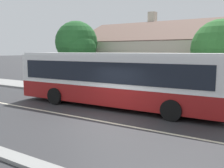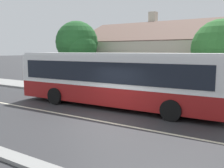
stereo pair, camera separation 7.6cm
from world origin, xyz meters
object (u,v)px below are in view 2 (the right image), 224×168
Objects in this scene: bench_by_building at (72,85)px; street_tree_secondary at (78,44)px; bench_down_street at (123,89)px; street_tree_primary at (220,50)px; transit_bus at (114,78)px.

bench_by_building is 3.49m from street_tree_secondary.
bench_by_building is at bearing -172.66° from bench_down_street.
street_tree_secondary reaches higher than bench_down_street.
bench_by_building is at bearing -70.45° from street_tree_secondary.
street_tree_secondary is (-0.47, 1.34, 3.19)m from bench_by_building.
street_tree_secondary is (-10.72, -0.12, 0.52)m from street_tree_primary.
transit_bus is at bearing -70.02° from bench_down_street.
street_tree_secondary reaches higher than street_tree_primary.
transit_bus is 7.19m from street_tree_secondary.
transit_bus reaches higher than bench_by_building.
transit_bus is 6.45m from street_tree_primary.
bench_down_street is at bearing 109.98° from transit_bus.
transit_bus is at bearing -142.10° from street_tree_primary.
transit_bus is 2.21× the size of street_tree_secondary.
transit_bus is 7.89× the size of bench_down_street.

